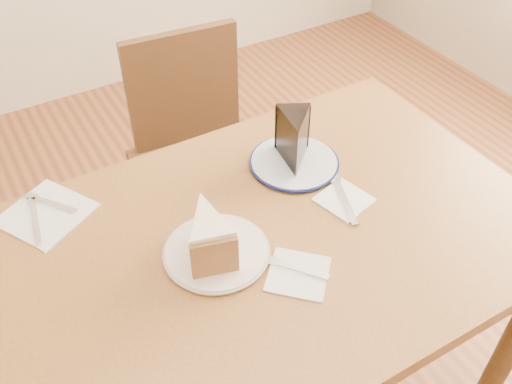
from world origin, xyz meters
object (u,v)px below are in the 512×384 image
(chair_far, at_px, (203,159))
(chocolate_cake, at_px, (295,142))
(carrot_cake, at_px, (208,234))
(plate_navy, at_px, (294,162))
(table, at_px, (273,262))
(plate_cream, at_px, (217,252))

(chair_far, height_order, chocolate_cake, chocolate_cake)
(carrot_cake, relative_size, chocolate_cake, 1.07)
(chocolate_cake, bearing_deg, plate_navy, -122.72)
(table, distance_m, chair_far, 0.64)
(plate_cream, bearing_deg, plate_navy, 28.80)
(carrot_cake, bearing_deg, plate_navy, 41.37)
(plate_cream, height_order, carrot_cake, carrot_cake)
(chair_far, relative_size, chocolate_cake, 7.23)
(plate_navy, xyz_separation_m, carrot_cake, (-0.31, -0.15, 0.05))
(chair_far, relative_size, plate_navy, 4.10)
(carrot_cake, distance_m, chocolate_cake, 0.35)
(table, xyz_separation_m, chocolate_cake, (0.16, 0.17, 0.17))
(table, bearing_deg, carrot_cake, 172.39)
(chair_far, relative_size, plate_cream, 4.06)
(chocolate_cake, bearing_deg, plate_cream, 56.47)
(plate_cream, distance_m, carrot_cake, 0.05)
(plate_cream, height_order, plate_navy, same)
(plate_cream, distance_m, plate_navy, 0.35)
(table, relative_size, chair_far, 1.37)
(table, relative_size, plate_cream, 5.57)
(chair_far, distance_m, plate_cream, 0.70)
(plate_navy, relative_size, chocolate_cake, 1.77)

